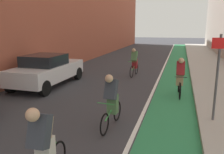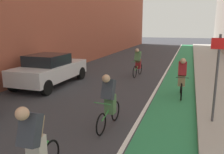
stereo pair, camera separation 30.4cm
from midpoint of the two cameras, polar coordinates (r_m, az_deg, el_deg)
name	(u,v)px [view 2 (the right image)]	position (r m, az deg, el deg)	size (l,w,h in m)	color
ground_plane	(134,68)	(15.89, 6.09, 2.12)	(92.85, 92.85, 0.00)	#38383D
bike_lane_paint	(182,66)	(17.49, 17.56, 2.56)	(1.60, 42.21, 0.00)	#2D8451
lane_divider_stripe	(170,66)	(17.53, 14.62, 2.76)	(0.12, 42.21, 0.00)	white
sidewalk_right	(216,67)	(17.58, 24.86, 2.26)	(2.86, 42.21, 0.14)	#A8A59E
parked_sedan_white	(50,69)	(11.57, -14.42, 1.87)	(1.90, 4.31, 1.53)	silver
cyclist_lead	(33,146)	(4.23, -17.04, -16.05)	(0.48, 1.72, 1.62)	black
cyclist_mid	(109,99)	(6.46, 0.62, -5.47)	(0.48, 1.65, 1.58)	black
cyclist_trailing	(182,76)	(9.80, 17.83, 0.19)	(0.48, 1.73, 1.62)	black
cyclist_far	(138,62)	(13.35, 7.10, 3.83)	(0.48, 1.74, 1.62)	black
street_sign_post	(217,71)	(7.04, 25.80, 1.38)	(0.44, 0.07, 2.49)	#4C4C51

